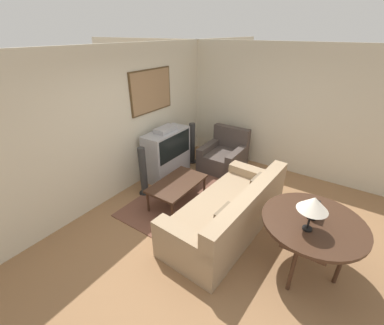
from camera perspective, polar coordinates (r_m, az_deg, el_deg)
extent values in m
plane|color=#8E6642|center=(4.36, 5.45, -14.18)|extent=(12.00, 12.00, 0.00)
cube|color=beige|center=(4.90, -16.27, 7.99)|extent=(12.00, 0.06, 2.70)
cube|color=#4C381E|center=(5.35, -9.04, 15.44)|extent=(1.14, 0.03, 0.83)
cube|color=#93704C|center=(5.33, -8.89, 15.43)|extent=(1.09, 0.01, 0.78)
cube|color=beige|center=(5.94, 18.82, 10.95)|extent=(0.06, 12.00, 2.70)
cube|color=brown|center=(4.95, -2.21, -8.20)|extent=(2.18, 1.49, 0.01)
cube|color=#9E9EA3|center=(5.68, -5.47, -0.63)|extent=(1.09, 0.46, 0.46)
cube|color=#9E9EA3|center=(5.46, -5.70, 4.14)|extent=(1.09, 0.46, 0.57)
cube|color=black|center=(5.32, -3.73, 3.59)|extent=(0.98, 0.01, 0.50)
cube|color=#9E9EA3|center=(5.34, -5.87, 7.37)|extent=(0.49, 0.26, 0.09)
cube|color=#9E8466|center=(4.24, 7.49, -11.67)|extent=(2.35, 1.13, 0.47)
cube|color=#9E8466|center=(3.85, 12.92, -8.69)|extent=(2.30, 0.35, 0.40)
cube|color=#9E8466|center=(4.96, 13.64, -4.76)|extent=(0.30, 1.01, 0.63)
cube|color=#9E8466|center=(3.55, -1.43, -19.08)|extent=(0.30, 1.01, 0.63)
cube|color=#715F49|center=(4.30, 14.30, -5.10)|extent=(0.37, 0.14, 0.34)
cube|color=#715F49|center=(3.54, 7.17, -12.40)|extent=(0.37, 0.14, 0.34)
cube|color=#473D38|center=(5.98, 6.84, 0.51)|extent=(0.97, 0.88, 0.41)
cube|color=#473D38|center=(6.12, 8.76, 5.63)|extent=(0.19, 0.87, 0.49)
cube|color=#473D38|center=(6.09, 3.94, 1.93)|extent=(0.96, 0.17, 0.55)
cube|color=#473D38|center=(5.82, 9.96, 0.25)|extent=(0.96, 0.17, 0.55)
cube|color=#3D2619|center=(4.65, -3.29, -4.64)|extent=(1.10, 0.64, 0.04)
cylinder|color=#3D2619|center=(4.32, -4.40, -11.14)|extent=(0.04, 0.04, 0.41)
cylinder|color=#3D2619|center=(4.99, 2.77, -5.21)|extent=(0.04, 0.04, 0.41)
cylinder|color=#3D2619|center=(4.61, -9.74, -8.66)|extent=(0.04, 0.04, 0.41)
cylinder|color=#3D2619|center=(5.25, -2.26, -3.42)|extent=(0.04, 0.04, 0.41)
cylinder|color=#3D2619|center=(3.56, 25.41, -11.94)|extent=(1.24, 1.24, 0.04)
cube|color=#3D2619|center=(3.59, 25.21, -12.72)|extent=(1.06, 0.50, 0.08)
cylinder|color=#3D2619|center=(3.50, 21.49, -20.84)|extent=(0.05, 0.05, 0.77)
cylinder|color=#3D2619|center=(4.15, 24.62, -12.73)|extent=(0.05, 0.05, 0.77)
cylinder|color=#3D2619|center=(3.82, 30.28, -18.33)|extent=(0.05, 0.05, 0.77)
cylinder|color=black|center=(3.38, 24.20, -13.23)|extent=(0.11, 0.11, 0.02)
cylinder|color=black|center=(3.25, 24.90, -10.39)|extent=(0.02, 0.02, 0.39)
cone|color=silver|center=(3.17, 25.42, -8.28)|extent=(0.34, 0.34, 0.17)
cube|color=black|center=(3.55, 25.46, -9.46)|extent=(0.16, 0.09, 0.20)
cylinder|color=white|center=(3.53, 26.34, -9.19)|extent=(0.10, 0.01, 0.10)
cylinder|color=black|center=(5.22, -10.34, -6.59)|extent=(0.23, 0.23, 0.02)
cylinder|color=#2D2D2D|center=(4.97, -10.79, -1.96)|extent=(0.14, 0.14, 0.98)
cylinder|color=black|center=(6.32, 0.03, 0.28)|extent=(0.23, 0.23, 0.02)
cylinder|color=#2D2D2D|center=(6.11, 0.03, 4.31)|extent=(0.14, 0.14, 0.98)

